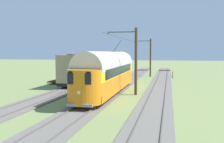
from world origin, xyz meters
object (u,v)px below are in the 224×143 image
(catenary_pole_foreground, at_px, (150,57))
(spare_tie_stack, at_px, (57,82))
(vintage_streetcar, at_px, (109,72))
(switch_stand, at_px, (173,74))
(coach_adjacent, at_px, (84,68))
(catenary_pole_mid_near, at_px, (135,60))

(catenary_pole_foreground, relative_size, spare_tie_stack, 2.77)
(vintage_streetcar, height_order, catenary_pole_foreground, catenary_pole_foreground)
(switch_stand, distance_m, spare_tie_stack, 18.78)
(coach_adjacent, height_order, switch_stand, coach_adjacent)
(vintage_streetcar, bearing_deg, spare_tie_stack, -35.47)
(coach_adjacent, height_order, spare_tie_stack, coach_adjacent)
(vintage_streetcar, height_order, catenary_pole_mid_near, catenary_pole_mid_near)
(vintage_streetcar, distance_m, coach_adjacent, 8.49)
(catenary_pole_mid_near, xyz_separation_m, switch_stand, (-3.87, -17.30, -2.79))
(coach_adjacent, relative_size, spare_tie_stack, 4.69)
(coach_adjacent, xyz_separation_m, catenary_pole_mid_near, (-7.77, 7.09, 1.33))
(vintage_streetcar, relative_size, catenary_pole_mid_near, 2.64)
(catenary_pole_foreground, height_order, spare_tie_stack, catenary_pole_foreground)
(switch_stand, height_order, spare_tie_stack, switch_stand)
(catenary_pole_mid_near, bearing_deg, vintage_streetcar, -5.07)
(catenary_pole_foreground, bearing_deg, switch_stand, 147.72)
(catenary_pole_mid_near, relative_size, switch_stand, 5.38)
(coach_adjacent, height_order, catenary_pole_mid_near, catenary_pole_mid_near)
(vintage_streetcar, height_order, coach_adjacent, vintage_streetcar)
(switch_stand, bearing_deg, vintage_streetcar, 68.78)
(vintage_streetcar, relative_size, coach_adjacent, 1.56)
(vintage_streetcar, distance_m, catenary_pole_foreground, 19.74)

